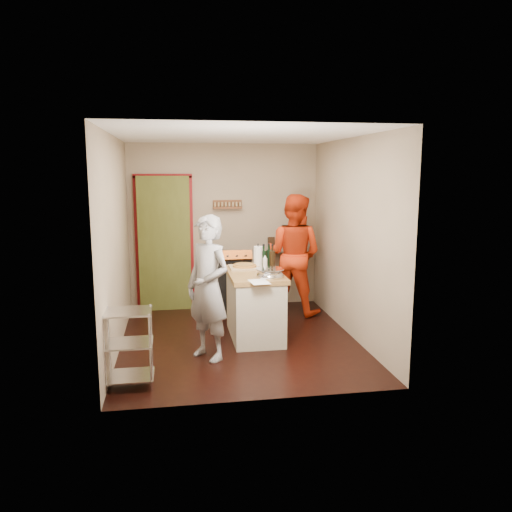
{
  "coord_description": "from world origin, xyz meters",
  "views": [
    {
      "loc": [
        -0.79,
        -6.17,
        2.17
      ],
      "look_at": [
        0.23,
        0.0,
        1.1
      ],
      "focal_mm": 35.0,
      "sensor_mm": 36.0,
      "label": 1
    }
  ],
  "objects_px": {
    "island": "(255,303)",
    "person_stripe": "(208,288)",
    "stove": "(230,282)",
    "person_red": "(294,254)",
    "wire_shelving": "(129,344)"
  },
  "relations": [
    {
      "from": "wire_shelving",
      "to": "person_red",
      "type": "distance_m",
      "value": 3.31
    },
    {
      "from": "island",
      "to": "person_stripe",
      "type": "height_order",
      "value": "person_stripe"
    },
    {
      "from": "island",
      "to": "stove",
      "type": "bearing_deg",
      "value": 97.85
    },
    {
      "from": "stove",
      "to": "island",
      "type": "bearing_deg",
      "value": -82.15
    },
    {
      "from": "person_red",
      "to": "wire_shelving",
      "type": "bearing_deg",
      "value": 81.51
    },
    {
      "from": "island",
      "to": "person_red",
      "type": "distance_m",
      "value": 1.38
    },
    {
      "from": "stove",
      "to": "wire_shelving",
      "type": "xyz_separation_m",
      "value": [
        -1.33,
        -2.62,
        -0.01
      ]
    },
    {
      "from": "wire_shelving",
      "to": "person_red",
      "type": "height_order",
      "value": "person_red"
    },
    {
      "from": "island",
      "to": "person_red",
      "type": "height_order",
      "value": "person_red"
    },
    {
      "from": "wire_shelving",
      "to": "person_stripe",
      "type": "bearing_deg",
      "value": 36.8
    },
    {
      "from": "person_red",
      "to": "stove",
      "type": "bearing_deg",
      "value": 19.55
    },
    {
      "from": "wire_shelving",
      "to": "person_stripe",
      "type": "relative_size",
      "value": 0.47
    },
    {
      "from": "person_stripe",
      "to": "island",
      "type": "bearing_deg",
      "value": 95.31
    },
    {
      "from": "island",
      "to": "person_stripe",
      "type": "relative_size",
      "value": 0.79
    },
    {
      "from": "stove",
      "to": "person_stripe",
      "type": "xyz_separation_m",
      "value": [
        -0.47,
        -1.98,
        0.39
      ]
    }
  ]
}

